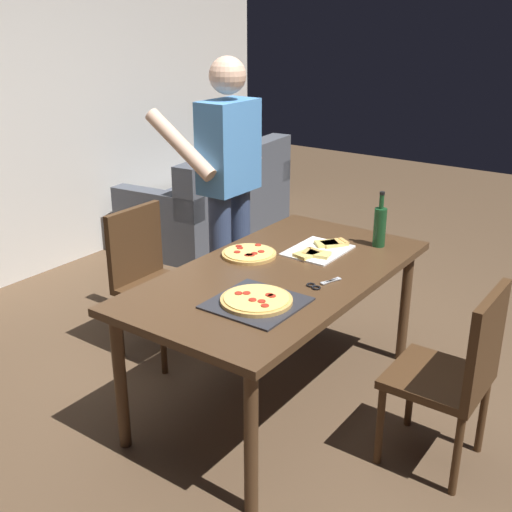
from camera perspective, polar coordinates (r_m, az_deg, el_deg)
The scene contains 11 objects.
ground_plane at distance 3.58m, azimuth 2.00°, elevation -12.55°, with size 12.00×12.00×0.00m, color brown.
dining_table at distance 3.25m, azimuth 2.16°, elevation -2.57°, with size 1.72×0.92×0.75m.
chair_near_camera at distance 2.97m, azimuth 17.73°, elevation -9.66°, with size 0.42×0.42×0.90m.
chair_far_side at distance 3.87m, azimuth -9.64°, elevation -1.49°, with size 0.42×0.42×0.90m.
couch at distance 5.93m, azimuth -3.76°, elevation 4.69°, with size 1.78×1.02×0.85m.
person_serving_pizza at distance 3.93m, azimuth -2.61°, elevation 6.63°, with size 0.55×0.54×1.75m.
pepperoni_pizza_on_tray at distance 2.86m, azimuth 0.04°, elevation -4.08°, with size 0.39×0.39×0.04m.
pizza_slices_on_towel at distance 3.50m, azimuth 5.82°, elevation 0.60°, with size 0.39×0.28×0.03m.
wine_bottle at distance 3.59m, azimuth 11.11°, elevation 2.69°, with size 0.07×0.07×0.32m.
kitchen_scissors at distance 3.07m, azimuth 5.77°, elevation -2.55°, with size 0.20×0.11×0.01m.
second_pizza_plain at distance 3.42m, azimuth -0.64°, elevation 0.21°, with size 0.30×0.30×0.03m.
Camera 1 is at (-2.49, -1.63, 1.99)m, focal length 44.35 mm.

